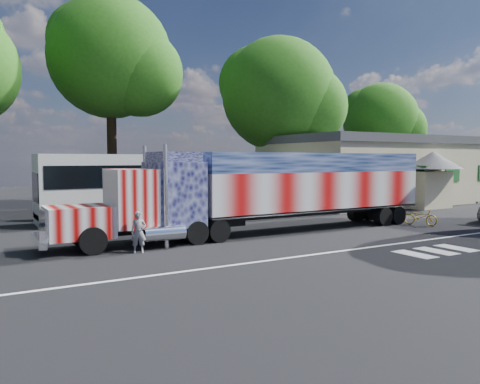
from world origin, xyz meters
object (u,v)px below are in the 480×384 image
semi_truck (273,189)px  bicycle (420,217)px  tree_n_mid (113,58)px  tree_ne_a (281,95)px  coach_bus (155,186)px  tree_far_ne (382,121)px  woman (139,232)px

semi_truck → bicycle: semi_truck is taller
bicycle → tree_n_mid: bearing=96.3°
tree_ne_a → coach_bus: bearing=-156.8°
tree_n_mid → tree_far_ne: 27.95m
tree_ne_a → tree_far_ne: 15.56m
bicycle → tree_ne_a: 17.18m
coach_bus → tree_n_mid: bearing=89.4°
bicycle → woman: bearing=154.2°
tree_ne_a → tree_n_mid: size_ratio=0.86×
semi_truck → coach_bus: 8.27m
tree_n_mid → tree_far_ne: size_ratio=1.36×
semi_truck → woman: bearing=-167.6°
tree_ne_a → tree_far_ne: (15.14, 3.36, -1.23)m
tree_far_ne → woman: bearing=-150.4°
tree_far_ne → tree_n_mid: bearing=179.9°
tree_ne_a → tree_n_mid: bearing=164.8°
tree_ne_a → woman: bearing=-138.6°
tree_far_ne → semi_truck: bearing=-146.4°
coach_bus → bicycle: bearing=-40.8°
coach_bus → tree_ne_a: size_ratio=0.96×
woman → bicycle: bearing=16.1°
tree_n_mid → woman: bearing=-102.7°
semi_truck → tree_ne_a: size_ratio=1.43×
woman → tree_n_mid: 21.10m
tree_ne_a → tree_n_mid: tree_n_mid is taller
coach_bus → tree_far_ne: size_ratio=1.13×
woman → tree_far_ne: size_ratio=0.14×
tree_n_mid → tree_far_ne: bearing=-0.1°
semi_truck → tree_far_ne: 30.25m
coach_bus → woman: (-3.97, -9.22, -1.16)m
tree_n_mid → tree_far_ne: (27.74, -0.06, -3.46)m
bicycle → coach_bus: bearing=114.7°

